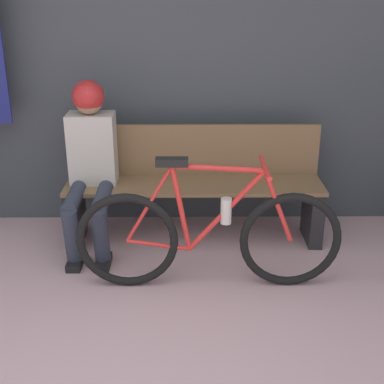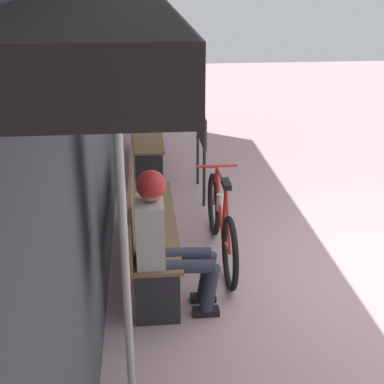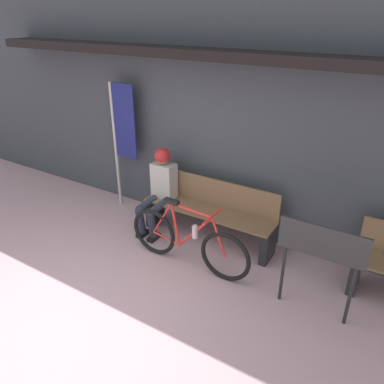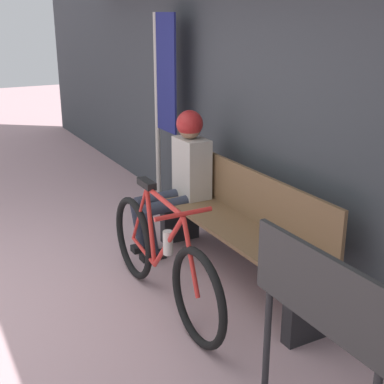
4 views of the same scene
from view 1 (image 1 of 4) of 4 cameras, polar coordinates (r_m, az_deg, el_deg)
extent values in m
cube|color=#3D4247|center=(4.26, -6.74, 17.63)|extent=(12.00, 0.12, 3.20)
cube|color=brown|center=(4.01, 0.26, 0.75)|extent=(1.92, 0.42, 0.03)
cube|color=brown|center=(4.12, 0.23, 4.52)|extent=(1.92, 0.03, 0.40)
cube|color=#232326|center=(4.19, -12.32, -2.33)|extent=(0.10, 0.36, 0.45)
cube|color=#232326|center=(4.22, 12.76, -2.25)|extent=(0.10, 0.36, 0.45)
torus|color=black|center=(3.49, -6.92, -5.19)|extent=(0.66, 0.05, 0.66)
torus|color=black|center=(3.53, 10.46, -5.08)|extent=(0.66, 0.05, 0.66)
cylinder|color=red|center=(3.28, 2.85, 2.54)|extent=(0.57, 0.03, 0.07)
cylinder|color=red|center=(3.39, 3.65, -2.02)|extent=(0.49, 0.03, 0.56)
cylinder|color=red|center=(3.37, -1.19, -1.79)|extent=(0.14, 0.03, 0.58)
cylinder|color=red|center=(3.49, -3.60, -5.64)|extent=(0.41, 0.03, 0.09)
cylinder|color=red|center=(3.37, -4.62, -1.33)|extent=(0.32, 0.02, 0.52)
cylinder|color=red|center=(3.41, 9.17, -1.53)|extent=(0.22, 0.03, 0.49)
cube|color=black|center=(3.26, -2.16, 3.22)|extent=(0.20, 0.07, 0.05)
cylinder|color=red|center=(3.30, 7.81, 2.59)|extent=(0.03, 0.40, 0.03)
cylinder|color=beige|center=(3.39, 3.65, -2.02)|extent=(0.07, 0.07, 0.17)
cylinder|color=#2D3342|center=(3.88, -12.38, -0.47)|extent=(0.11, 0.46, 0.13)
cylinder|color=#2D3342|center=(3.79, -12.69, -4.55)|extent=(0.11, 0.17, 0.42)
cube|color=black|center=(3.92, -12.33, -7.33)|extent=(0.10, 0.22, 0.06)
cylinder|color=#2D3342|center=(3.85, -9.46, -0.46)|extent=(0.11, 0.46, 0.13)
cylinder|color=#2D3342|center=(3.76, -9.70, -4.59)|extent=(0.11, 0.17, 0.42)
cube|color=black|center=(3.89, -9.42, -7.39)|extent=(0.10, 0.22, 0.06)
cube|color=#B7B2A8|center=(4.02, -10.56, 4.59)|extent=(0.34, 0.22, 0.52)
sphere|color=#9E7556|center=(3.91, -10.98, 9.56)|extent=(0.20, 0.20, 0.20)
sphere|color=#B22323|center=(3.90, -11.01, 9.99)|extent=(0.23, 0.23, 0.23)
camera|label=2|loc=(5.90, -54.26, 20.74)|focal=50.00mm
camera|label=3|loc=(2.49, 105.46, 21.13)|focal=35.00mm
camera|label=4|loc=(3.64, 65.17, 11.62)|focal=50.00mm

